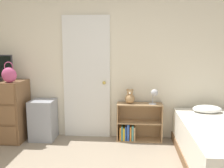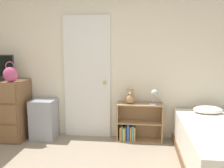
{
  "view_description": "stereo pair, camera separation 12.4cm",
  "coord_description": "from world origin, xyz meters",
  "px_view_note": "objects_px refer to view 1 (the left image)",
  "views": [
    {
      "loc": [
        0.64,
        -1.88,
        1.59
      ],
      "look_at": [
        0.33,
        2.0,
        0.96
      ],
      "focal_mm": 40.0,
      "sensor_mm": 36.0,
      "label": 1
    },
    {
      "loc": [
        0.76,
        -1.87,
        1.59
      ],
      "look_at": [
        0.33,
        2.0,
        0.96
      ],
      "focal_mm": 40.0,
      "sensor_mm": 36.0,
      "label": 2
    }
  ],
  "objects_px": {
    "handbag": "(9,75)",
    "bed": "(221,146)",
    "desk_lamp": "(154,94)",
    "storage_bin": "(43,120)",
    "teddy_bear": "(130,97)",
    "dresser": "(0,111)",
    "bookshelf": "(136,125)"
  },
  "relations": [
    {
      "from": "handbag",
      "to": "bed",
      "type": "height_order",
      "value": "handbag"
    },
    {
      "from": "storage_bin",
      "to": "desk_lamp",
      "type": "relative_size",
      "value": 2.68
    },
    {
      "from": "handbag",
      "to": "storage_bin",
      "type": "xyz_separation_m",
      "value": [
        0.42,
        0.25,
        -0.79
      ]
    },
    {
      "from": "dresser",
      "to": "bookshelf",
      "type": "xyz_separation_m",
      "value": [
        2.24,
        0.15,
        -0.24
      ]
    },
    {
      "from": "dresser",
      "to": "bed",
      "type": "bearing_deg",
      "value": -11.46
    },
    {
      "from": "teddy_bear",
      "to": "desk_lamp",
      "type": "bearing_deg",
      "value": -5.76
    },
    {
      "from": "desk_lamp",
      "to": "teddy_bear",
      "type": "bearing_deg",
      "value": 174.24
    },
    {
      "from": "teddy_bear",
      "to": "bed",
      "type": "distance_m",
      "value": 1.52
    },
    {
      "from": "teddy_bear",
      "to": "handbag",
      "type": "bearing_deg",
      "value": -170.34
    },
    {
      "from": "dresser",
      "to": "storage_bin",
      "type": "relative_size",
      "value": 1.49
    },
    {
      "from": "bookshelf",
      "to": "bed",
      "type": "height_order",
      "value": "bed"
    },
    {
      "from": "desk_lamp",
      "to": "bed",
      "type": "distance_m",
      "value": 1.24
    },
    {
      "from": "bookshelf",
      "to": "desk_lamp",
      "type": "xyz_separation_m",
      "value": [
        0.28,
        -0.05,
        0.54
      ]
    },
    {
      "from": "handbag",
      "to": "bed",
      "type": "relative_size",
      "value": 0.17
    },
    {
      "from": "handbag",
      "to": "desk_lamp",
      "type": "distance_m",
      "value": 2.29
    },
    {
      "from": "dresser",
      "to": "teddy_bear",
      "type": "height_order",
      "value": "dresser"
    },
    {
      "from": "storage_bin",
      "to": "handbag",
      "type": "bearing_deg",
      "value": -149.37
    },
    {
      "from": "handbag",
      "to": "bed",
      "type": "distance_m",
      "value": 3.21
    },
    {
      "from": "teddy_bear",
      "to": "bed",
      "type": "height_order",
      "value": "teddy_bear"
    },
    {
      "from": "handbag",
      "to": "bed",
      "type": "bearing_deg",
      "value": -9.41
    },
    {
      "from": "storage_bin",
      "to": "bookshelf",
      "type": "relative_size",
      "value": 0.9
    },
    {
      "from": "dresser",
      "to": "teddy_bear",
      "type": "bearing_deg",
      "value": 3.9
    },
    {
      "from": "desk_lamp",
      "to": "bed",
      "type": "height_order",
      "value": "desk_lamp"
    },
    {
      "from": "dresser",
      "to": "storage_bin",
      "type": "bearing_deg",
      "value": 6.21
    },
    {
      "from": "desk_lamp",
      "to": "bed",
      "type": "relative_size",
      "value": 0.13
    },
    {
      "from": "dresser",
      "to": "storage_bin",
      "type": "distance_m",
      "value": 0.72
    },
    {
      "from": "handbag",
      "to": "desk_lamp",
      "type": "height_order",
      "value": "handbag"
    },
    {
      "from": "storage_bin",
      "to": "bookshelf",
      "type": "bearing_deg",
      "value": 2.86
    },
    {
      "from": "storage_bin",
      "to": "bookshelf",
      "type": "xyz_separation_m",
      "value": [
        1.55,
        0.08,
        -0.07
      ]
    },
    {
      "from": "storage_bin",
      "to": "bookshelf",
      "type": "distance_m",
      "value": 1.55
    },
    {
      "from": "bookshelf",
      "to": "teddy_bear",
      "type": "relative_size",
      "value": 3.03
    },
    {
      "from": "storage_bin",
      "to": "teddy_bear",
      "type": "distance_m",
      "value": 1.5
    }
  ]
}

